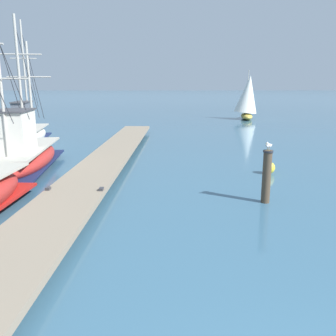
{
  "coord_description": "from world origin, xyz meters",
  "views": [
    {
      "loc": [
        -1.9,
        -1.85,
        3.55
      ],
      "look_at": [
        -1.66,
        7.37,
        1.4
      ],
      "focal_mm": 38.83,
      "sensor_mm": 36.0,
      "label": 1
    }
  ],
  "objects_px": {
    "fishing_boat_2": "(22,153)",
    "mooring_piling": "(267,176)",
    "fishing_boat_0": "(28,133)",
    "distant_sailboat": "(248,97)",
    "mooring_buoy": "(269,168)",
    "perched_seagull": "(269,145)"
  },
  "relations": [
    {
      "from": "fishing_boat_2",
      "to": "mooring_piling",
      "type": "height_order",
      "value": "fishing_boat_2"
    },
    {
      "from": "fishing_boat_0",
      "to": "mooring_piling",
      "type": "relative_size",
      "value": 4.36
    },
    {
      "from": "mooring_piling",
      "to": "distant_sailboat",
      "type": "relative_size",
      "value": 0.33
    },
    {
      "from": "distant_sailboat",
      "to": "mooring_piling",
      "type": "bearing_deg",
      "value": -102.22
    },
    {
      "from": "fishing_boat_0",
      "to": "fishing_boat_2",
      "type": "height_order",
      "value": "fishing_boat_0"
    },
    {
      "from": "fishing_boat_2",
      "to": "mooring_buoy",
      "type": "relative_size",
      "value": 12.99
    },
    {
      "from": "perched_seagull",
      "to": "mooring_buoy",
      "type": "relative_size",
      "value": 0.58
    },
    {
      "from": "perched_seagull",
      "to": "mooring_buoy",
      "type": "xyz_separation_m",
      "value": [
        1.18,
        3.6,
        -1.52
      ]
    },
    {
      "from": "mooring_piling",
      "to": "distant_sailboat",
      "type": "distance_m",
      "value": 27.15
    },
    {
      "from": "mooring_piling",
      "to": "mooring_buoy",
      "type": "height_order",
      "value": "mooring_piling"
    },
    {
      "from": "fishing_boat_0",
      "to": "distant_sailboat",
      "type": "distance_m",
      "value": 22.87
    },
    {
      "from": "perched_seagull",
      "to": "distant_sailboat",
      "type": "relative_size",
      "value": 0.07
    },
    {
      "from": "distant_sailboat",
      "to": "mooring_buoy",
      "type": "bearing_deg",
      "value": -101.27
    },
    {
      "from": "fishing_boat_2",
      "to": "mooring_piling",
      "type": "relative_size",
      "value": 4.54
    },
    {
      "from": "perched_seagull",
      "to": "distant_sailboat",
      "type": "height_order",
      "value": "distant_sailboat"
    },
    {
      "from": "mooring_buoy",
      "to": "distant_sailboat",
      "type": "bearing_deg",
      "value": 78.73
    },
    {
      "from": "fishing_boat_2",
      "to": "distant_sailboat",
      "type": "height_order",
      "value": "fishing_boat_2"
    },
    {
      "from": "mooring_piling",
      "to": "fishing_boat_2",
      "type": "bearing_deg",
      "value": 154.7
    },
    {
      "from": "perched_seagull",
      "to": "distant_sailboat",
      "type": "bearing_deg",
      "value": 77.78
    },
    {
      "from": "fishing_boat_0",
      "to": "fishing_boat_2",
      "type": "relative_size",
      "value": 0.96
    },
    {
      "from": "mooring_buoy",
      "to": "mooring_piling",
      "type": "bearing_deg",
      "value": -108.1
    },
    {
      "from": "fishing_boat_2",
      "to": "mooring_buoy",
      "type": "bearing_deg",
      "value": -3.19
    }
  ]
}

